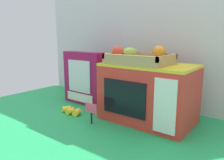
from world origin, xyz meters
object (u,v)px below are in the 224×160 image
food_groups_crate (139,58)px  cookie_set_box (83,78)px  toy_microwave (148,93)px  price_sign (91,110)px  loose_toy_banana (71,111)px

food_groups_crate → cookie_set_box: 0.43m
toy_microwave → cookie_set_box: 0.45m
cookie_set_box → price_sign: bearing=-39.2°
loose_toy_banana → toy_microwave: bearing=24.5°
price_sign → loose_toy_banana: size_ratio=0.75×
toy_microwave → price_sign: toy_microwave is taller
price_sign → toy_microwave: bearing=46.9°
cookie_set_box → loose_toy_banana: size_ratio=2.38×
cookie_set_box → price_sign: 0.35m
loose_toy_banana → price_sign: bearing=-10.7°
food_groups_crate → cookie_set_box: food_groups_crate is taller
food_groups_crate → loose_toy_banana: food_groups_crate is taller
toy_microwave → price_sign: bearing=-133.1°
food_groups_crate → price_sign: (-0.14, -0.19, -0.24)m
toy_microwave → loose_toy_banana: (-0.37, -0.17, -0.12)m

